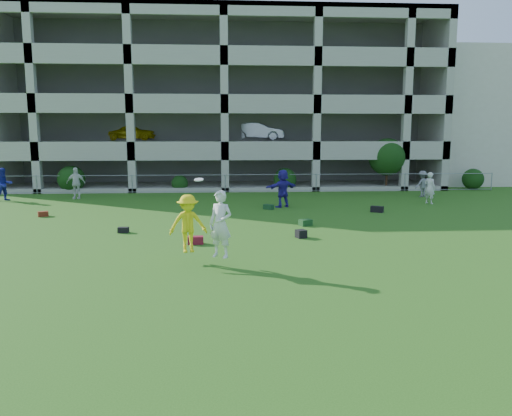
{
  "coord_description": "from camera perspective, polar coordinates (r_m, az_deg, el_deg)",
  "views": [
    {
      "loc": [
        -0.15,
        -13.46,
        3.93
      ],
      "look_at": [
        0.95,
        3.0,
        1.4
      ],
      "focal_mm": 35.0,
      "sensor_mm": 36.0,
      "label": 1
    }
  ],
  "objects": [
    {
      "name": "stucco_building",
      "position": [
        47.5,
        25.71,
        9.15
      ],
      "size": [
        16.0,
        14.0,
        10.0
      ],
      "primitive_type": "cube",
      "color": "beige",
      "rests_on": "ground"
    },
    {
      "name": "bystander_e",
      "position": [
        29.06,
        19.25,
        2.18
      ],
      "size": [
        0.71,
        0.76,
        1.74
      ],
      "primitive_type": "imported",
      "rotation": [
        0.0,
        0.0,
        2.19
      ],
      "color": "silver",
      "rests_on": "ground"
    },
    {
      "name": "bystander_a",
      "position": [
        32.02,
        -26.84,
        2.43
      ],
      "size": [
        1.16,
        1.15,
        1.9
      ],
      "primitive_type": "imported",
      "rotation": [
        0.0,
        0.0,
        0.76
      ],
      "color": "navy",
      "rests_on": "ground"
    },
    {
      "name": "bystander_f",
      "position": [
        31.94,
        18.48,
        2.63
      ],
      "size": [
        1.18,
        0.94,
        1.59
      ],
      "primitive_type": "imported",
      "rotation": [
        0.0,
        0.0,
        3.53
      ],
      "color": "slate",
      "rests_on": "ground"
    },
    {
      "name": "bag_green_c",
      "position": [
        21.17,
        5.68,
        -1.67
      ],
      "size": [
        0.6,
        0.53,
        0.26
      ],
      "primitive_type": "cube",
      "rotation": [
        0.0,
        0.0,
        0.44
      ],
      "color": "#153B1A",
      "rests_on": "ground"
    },
    {
      "name": "bag_green_g",
      "position": [
        25.48,
        1.45,
        0.12
      ],
      "size": [
        0.57,
        0.55,
        0.25
      ],
      "primitive_type": "cube",
      "rotation": [
        0.0,
        0.0,
        -0.71
      ],
      "color": "#153A1B",
      "rests_on": "ground"
    },
    {
      "name": "bystander_d",
      "position": [
        26.15,
        3.07,
        2.25
      ],
      "size": [
        1.91,
        1.36,
        1.98
      ],
      "primitive_type": "imported",
      "rotation": [
        0.0,
        0.0,
        3.61
      ],
      "color": "#2E219A",
      "rests_on": "ground"
    },
    {
      "name": "shrub_row",
      "position": [
        33.58,
        4.32,
        4.55
      ],
      "size": [
        34.38,
        2.52,
        3.5
      ],
      "color": "#163D11",
      "rests_on": "ground"
    },
    {
      "name": "bystander_b",
      "position": [
        31.36,
        -19.9,
        2.7
      ],
      "size": [
        1.09,
        0.46,
        1.86
      ],
      "primitive_type": "imported",
      "rotation": [
        0.0,
        0.0,
        -0.01
      ],
      "color": "silver",
      "rests_on": "ground"
    },
    {
      "name": "fence",
      "position": [
        32.63,
        -3.54,
        2.86
      ],
      "size": [
        36.06,
        0.06,
        1.2
      ],
      "color": "gray",
      "rests_on": "ground"
    },
    {
      "name": "parking_garage",
      "position": [
        41.21,
        -3.69,
        11.59
      ],
      "size": [
        30.0,
        14.0,
        12.0
      ],
      "color": "#9E998C",
      "rests_on": "ground"
    },
    {
      "name": "ground",
      "position": [
        14.02,
        -3.09,
        -7.57
      ],
      "size": [
        100.0,
        100.0,
        0.0
      ],
      "primitive_type": "plane",
      "color": "#235114",
      "rests_on": "ground"
    },
    {
      "name": "crate_d",
      "position": [
        18.74,
        5.17,
        -2.96
      ],
      "size": [
        0.45,
        0.45,
        0.3
      ],
      "primitive_type": "cube",
      "rotation": [
        0.0,
        0.0,
        0.36
      ],
      "color": "black",
      "rests_on": "ground"
    },
    {
      "name": "bag_black_e",
      "position": [
        25.27,
        13.67,
        -0.14
      ],
      "size": [
        0.67,
        0.58,
        0.3
      ],
      "primitive_type": "cube",
      "rotation": [
        0.0,
        0.0,
        -0.57
      ],
      "color": "black",
      "rests_on": "ground"
    },
    {
      "name": "bag_red_f",
      "position": [
        25.37,
        -23.16,
        -0.63
      ],
      "size": [
        0.53,
        0.44,
        0.24
      ],
      "primitive_type": "cube",
      "rotation": [
        0.0,
        0.0,
        0.43
      ],
      "color": "#5C210F",
      "rests_on": "ground"
    },
    {
      "name": "frisbee_contest",
      "position": [
        14.82,
        -6.55,
        -1.8
      ],
      "size": [
        2.02,
        1.4,
        2.29
      ],
      "color": "yellow",
      "rests_on": "ground"
    },
    {
      "name": "bag_black_b",
      "position": [
        20.28,
        -14.92,
        -2.44
      ],
      "size": [
        0.42,
        0.28,
        0.22
      ],
      "primitive_type": "cube",
      "rotation": [
        0.0,
        0.0,
        -0.08
      ],
      "color": "black",
      "rests_on": "ground"
    },
    {
      "name": "bag_red_a",
      "position": [
        17.75,
        -6.92,
        -3.67
      ],
      "size": [
        0.56,
        0.32,
        0.28
      ],
      "primitive_type": "cube",
      "rotation": [
        0.0,
        0.0,
        0.04
      ],
      "color": "maroon",
      "rests_on": "ground"
    }
  ]
}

